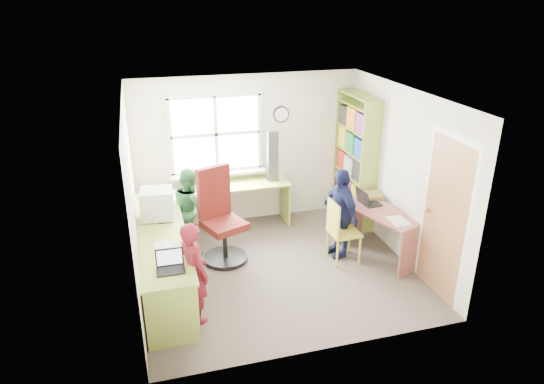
# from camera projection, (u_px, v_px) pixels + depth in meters

# --- Properties ---
(room) EXTENTS (3.64, 3.44, 2.44)m
(room) POSITION_uv_depth(u_px,v_px,m) (276.00, 184.00, 6.32)
(room) COLOR #483F39
(room) RESTS_ON ground
(l_desk) EXTENTS (2.38, 2.95, 0.75)m
(l_desk) POSITION_uv_depth(u_px,v_px,m) (181.00, 264.00, 5.95)
(l_desk) COLOR #9AB147
(l_desk) RESTS_ON ground
(right_desk) EXTENTS (0.96, 1.34, 0.71)m
(right_desk) POSITION_uv_depth(u_px,v_px,m) (381.00, 223.00, 6.86)
(right_desk) COLOR #96554B
(right_desk) RESTS_ON ground
(bookshelf) EXTENTS (0.30, 1.02, 2.10)m
(bookshelf) POSITION_uv_depth(u_px,v_px,m) (355.00, 163.00, 7.78)
(bookshelf) COLOR #9AB147
(bookshelf) RESTS_ON ground
(swivel_chair) EXTENTS (0.81, 0.81, 1.34)m
(swivel_chair) POSITION_uv_depth(u_px,v_px,m) (221.00, 221.00, 6.77)
(swivel_chair) COLOR black
(swivel_chair) RESTS_ON ground
(wooden_chair) EXTENTS (0.41, 0.41, 0.92)m
(wooden_chair) POSITION_uv_depth(u_px,v_px,m) (340.00, 229.00, 6.72)
(wooden_chair) COLOR gold
(wooden_chair) RESTS_ON ground
(crt_monitor) EXTENTS (0.45, 0.41, 0.41)m
(crt_monitor) POSITION_uv_depth(u_px,v_px,m) (157.00, 204.00, 6.39)
(crt_monitor) COLOR silver
(crt_monitor) RESTS_ON l_desk
(laptop_left) EXTENTS (0.31, 0.26, 0.21)m
(laptop_left) POSITION_uv_depth(u_px,v_px,m) (170.00, 265.00, 5.27)
(laptop_left) COLOR black
(laptop_left) RESTS_ON l_desk
(laptop_right) EXTENTS (0.31, 0.36, 0.23)m
(laptop_right) POSITION_uv_depth(u_px,v_px,m) (367.00, 200.00, 6.99)
(laptop_right) COLOR black
(laptop_right) RESTS_ON right_desk
(speaker_a) EXTENTS (0.09, 0.09, 0.17)m
(speaker_a) POSITION_uv_depth(u_px,v_px,m) (161.00, 216.00, 6.32)
(speaker_a) COLOR black
(speaker_a) RESTS_ON l_desk
(speaker_b) EXTENTS (0.11, 0.11, 0.18)m
(speaker_b) POSITION_uv_depth(u_px,v_px,m) (157.00, 201.00, 6.75)
(speaker_b) COLOR black
(speaker_b) RESTS_ON l_desk
(cd_tower) EXTENTS (0.17, 0.15, 0.81)m
(cd_tower) POSITION_uv_depth(u_px,v_px,m) (272.00, 156.00, 7.62)
(cd_tower) COLOR black
(cd_tower) RESTS_ON l_desk
(game_box) EXTENTS (0.35, 0.35, 0.06)m
(game_box) POSITION_uv_depth(u_px,v_px,m) (370.00, 196.00, 7.21)
(game_box) COLOR red
(game_box) RESTS_ON right_desk
(paper_a) EXTENTS (0.27, 0.33, 0.00)m
(paper_a) POSITION_uv_depth(u_px,v_px,m) (164.00, 246.00, 5.75)
(paper_a) COLOR silver
(paper_a) RESTS_ON l_desk
(paper_b) EXTENTS (0.23, 0.33, 0.00)m
(paper_b) POSITION_uv_depth(u_px,v_px,m) (398.00, 221.00, 6.47)
(paper_b) COLOR silver
(paper_b) RESTS_ON right_desk
(potted_plant) EXTENTS (0.20, 0.18, 0.30)m
(potted_plant) POSITION_uv_depth(u_px,v_px,m) (205.00, 176.00, 7.51)
(potted_plant) COLOR #296729
(potted_plant) RESTS_ON l_desk
(person_red) EXTENTS (0.47, 0.54, 1.24)m
(person_red) POSITION_uv_depth(u_px,v_px,m) (194.00, 272.00, 5.46)
(person_red) COLOR maroon
(person_red) RESTS_ON ground
(person_green) EXTENTS (0.58, 0.68, 1.25)m
(person_green) POSITION_uv_depth(u_px,v_px,m) (191.00, 209.00, 7.03)
(person_green) COLOR #2C6F3A
(person_green) RESTS_ON ground
(person_navy) EXTENTS (0.46, 0.81, 1.31)m
(person_navy) POSITION_uv_depth(u_px,v_px,m) (340.00, 213.00, 6.84)
(person_navy) COLOR #151C44
(person_navy) RESTS_ON ground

